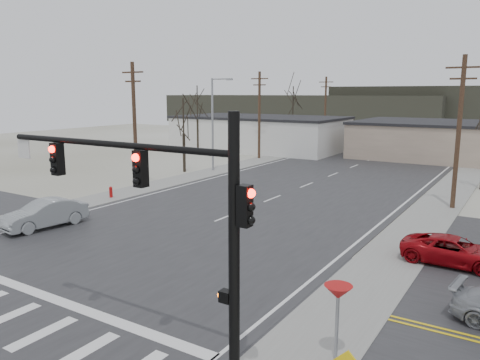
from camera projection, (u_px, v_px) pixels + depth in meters
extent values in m
plane|color=silver|center=(133.00, 255.00, 22.34)|extent=(140.00, 140.00, 0.00)
cube|color=#272629|center=(279.00, 196.00, 34.80)|extent=(18.00, 110.00, 0.05)
cube|color=#272629|center=(133.00, 254.00, 22.33)|extent=(90.00, 10.00, 0.04)
cube|color=gray|center=(204.00, 174.00, 44.52)|extent=(3.00, 90.00, 0.06)
cube|color=gray|center=(443.00, 201.00, 33.40)|extent=(3.00, 90.00, 0.06)
cylinder|color=black|center=(234.00, 260.00, 11.38)|extent=(0.28, 0.28, 7.20)
cylinder|color=black|center=(108.00, 144.00, 13.11)|extent=(8.40, 0.18, 0.18)
cube|color=black|center=(141.00, 169.00, 12.59)|extent=(0.32, 0.30, 1.00)
cube|color=black|center=(58.00, 159.00, 14.42)|extent=(0.32, 0.30, 1.00)
sphere|color=#FF0C05|center=(136.00, 158.00, 12.39)|extent=(0.22, 0.22, 0.22)
sphere|color=#FF0C05|center=(52.00, 149.00, 14.22)|extent=(0.22, 0.22, 0.22)
cube|color=black|center=(245.00, 206.00, 10.97)|extent=(0.30, 0.30, 1.00)
cube|color=silver|center=(24.00, 149.00, 15.28)|extent=(0.60, 0.04, 0.60)
cube|color=black|center=(226.00, 296.00, 11.70)|extent=(0.30, 0.25, 0.30)
sphere|color=#FF5905|center=(221.00, 295.00, 11.77)|extent=(0.18, 0.18, 0.18)
cylinder|color=#A50C0C|center=(111.00, 193.00, 34.27)|extent=(0.24, 0.24, 0.70)
sphere|color=#A50C0C|center=(111.00, 188.00, 34.20)|extent=(0.24, 0.24, 0.24)
cylinder|color=gray|center=(337.00, 329.00, 13.20)|extent=(0.10, 0.10, 2.10)
cone|color=#A50C0C|center=(338.00, 292.00, 13.00)|extent=(0.80, 0.80, 0.40)
cube|color=silver|center=(260.00, 134.00, 63.60)|extent=(22.00, 12.00, 4.20)
cube|color=black|center=(260.00, 117.00, 63.18)|extent=(22.30, 12.30, 0.30)
cube|color=tan|center=(475.00, 143.00, 53.30)|extent=(26.00, 14.00, 4.00)
cube|color=black|center=(477.00, 124.00, 52.90)|extent=(26.30, 14.30, 0.30)
cylinder|color=#4A3422|center=(135.00, 126.00, 37.43)|extent=(0.30, 0.30, 10.00)
cube|color=#4A3422|center=(133.00, 72.00, 36.66)|extent=(2.20, 0.12, 0.12)
cube|color=#4A3422|center=(133.00, 81.00, 36.78)|extent=(1.60, 0.12, 0.12)
cylinder|color=#4A3422|center=(259.00, 116.00, 54.05)|extent=(0.30, 0.30, 10.00)
cube|color=#4A3422|center=(260.00, 79.00, 53.28)|extent=(2.20, 0.12, 0.12)
cube|color=#4A3422|center=(259.00, 85.00, 53.41)|extent=(1.60, 0.12, 0.12)
cylinder|color=#4A3422|center=(325.00, 110.00, 70.68)|extent=(0.30, 0.30, 10.00)
cube|color=#4A3422|center=(326.00, 82.00, 69.91)|extent=(2.20, 0.12, 0.12)
cube|color=#4A3422|center=(326.00, 87.00, 70.04)|extent=(1.60, 0.12, 0.12)
cylinder|color=#4A3422|center=(459.00, 134.00, 30.35)|extent=(0.30, 0.30, 10.00)
cube|color=#4A3422|center=(464.00, 67.00, 29.58)|extent=(2.20, 0.12, 0.12)
cube|color=#4A3422|center=(463.00, 79.00, 29.71)|extent=(1.60, 0.12, 0.12)
cylinder|color=gray|center=(213.00, 125.00, 45.57)|extent=(0.20, 0.20, 9.00)
cylinder|color=gray|center=(221.00, 79.00, 44.24)|extent=(2.00, 0.12, 0.12)
cube|color=gray|center=(229.00, 79.00, 43.72)|extent=(0.60, 0.25, 0.18)
cylinder|color=#2E271C|center=(184.00, 153.00, 45.44)|extent=(0.28, 0.28, 3.75)
cylinder|color=#2E271C|center=(183.00, 118.00, 44.82)|extent=(0.14, 0.14, 3.75)
cylinder|color=#2E271C|center=(292.00, 130.00, 67.51)|extent=(0.28, 0.28, 4.50)
cylinder|color=#2E271C|center=(293.00, 102.00, 66.76)|extent=(0.14, 0.14, 4.50)
cylinder|color=#2E271C|center=(198.00, 134.00, 61.73)|extent=(0.28, 0.28, 4.50)
cylinder|color=#2E271C|center=(197.00, 103.00, 60.98)|extent=(0.14, 0.14, 4.50)
cube|color=#333026|center=(298.00, 110.00, 116.53)|extent=(70.00, 18.00, 7.00)
imported|color=gray|center=(45.00, 214.00, 26.62)|extent=(2.27, 4.91, 1.56)
imported|color=black|center=(399.00, 152.00, 55.53)|extent=(2.58, 5.01, 1.39)
imported|color=black|center=(373.00, 142.00, 67.06)|extent=(2.99, 4.24, 1.34)
imported|color=#9A080E|center=(454.00, 251.00, 20.87)|extent=(4.55, 2.21, 1.25)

